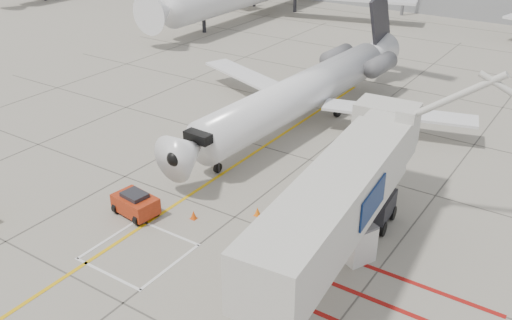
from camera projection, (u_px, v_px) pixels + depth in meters
The scene contains 8 objects.
ground_plane at pixel (185, 255), 26.73m from camera, with size 260.00×260.00×0.00m, color gray.
regional_jet at pixel (284, 81), 37.34m from camera, with size 23.35×29.45×7.72m, color white, non-canonical shape.
jet_bridge at pixel (333, 215), 23.31m from camera, with size 8.39×17.71×7.08m, color silver, non-canonical shape.
pushback_tug at pixel (135, 203), 29.63m from camera, with size 2.34×1.46×1.36m, color #A72B10, non-canonical shape.
baggage_cart at pixel (291, 235), 27.04m from camera, with size 2.14×1.35×1.35m, color #515156, non-canonical shape.
ground_power_unit at pixel (349, 236), 26.51m from camera, with size 2.34×1.37×1.86m, color white, non-canonical shape.
cone_nose at pixel (194, 215), 29.46m from camera, with size 0.33×0.33×0.46m, color #DC490B.
cone_side at pixel (257, 211), 29.74m from camera, with size 0.35×0.35×0.48m, color orange.
Camera 1 is at (14.90, -16.30, 16.05)m, focal length 40.00 mm.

